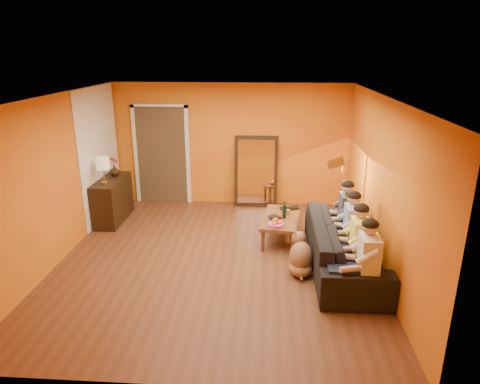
# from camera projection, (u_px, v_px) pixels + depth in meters

# --- Properties ---
(room_shell) EXTENTS (5.00, 5.50, 2.60)m
(room_shell) POSITION_uv_depth(u_px,v_px,m) (218.00, 176.00, 6.88)
(room_shell) COLOR brown
(room_shell) RESTS_ON ground
(white_accent) EXTENTS (0.02, 1.90, 2.58)m
(white_accent) POSITION_uv_depth(u_px,v_px,m) (100.00, 154.00, 8.34)
(white_accent) COLOR white
(white_accent) RESTS_ON wall_left
(doorway_recess) EXTENTS (1.06, 0.30, 2.10)m
(doorway_recess) POSITION_uv_depth(u_px,v_px,m) (163.00, 154.00, 9.38)
(doorway_recess) COLOR #3F2D19
(doorway_recess) RESTS_ON floor
(door_jamb_left) EXTENTS (0.08, 0.06, 2.20)m
(door_jamb_left) POSITION_uv_depth(u_px,v_px,m) (136.00, 155.00, 9.30)
(door_jamb_left) COLOR white
(door_jamb_left) RESTS_ON wall_back
(door_jamb_right) EXTENTS (0.08, 0.06, 2.20)m
(door_jamb_right) POSITION_uv_depth(u_px,v_px,m) (188.00, 156.00, 9.23)
(door_jamb_right) COLOR white
(door_jamb_right) RESTS_ON wall_back
(door_header) EXTENTS (1.22, 0.06, 0.08)m
(door_header) POSITION_uv_depth(u_px,v_px,m) (159.00, 106.00, 8.93)
(door_header) COLOR white
(door_header) RESTS_ON wall_back
(mirror_frame) EXTENTS (0.92, 0.27, 1.51)m
(mirror_frame) POSITION_uv_depth(u_px,v_px,m) (256.00, 171.00, 9.15)
(mirror_frame) COLOR black
(mirror_frame) RESTS_ON floor
(mirror_glass) EXTENTS (0.78, 0.21, 1.35)m
(mirror_glass) POSITION_uv_depth(u_px,v_px,m) (256.00, 172.00, 9.12)
(mirror_glass) COLOR white
(mirror_glass) RESTS_ON mirror_frame
(sideboard) EXTENTS (0.44, 1.18, 0.85)m
(sideboard) POSITION_uv_depth(u_px,v_px,m) (113.00, 200.00, 8.42)
(sideboard) COLOR black
(sideboard) RESTS_ON floor
(table_lamp) EXTENTS (0.24, 0.24, 0.51)m
(table_lamp) POSITION_uv_depth(u_px,v_px,m) (103.00, 171.00, 7.92)
(table_lamp) COLOR beige
(table_lamp) RESTS_ON sideboard
(sofa) EXTENTS (2.53, 0.99, 0.74)m
(sofa) POSITION_uv_depth(u_px,v_px,m) (344.00, 246.00, 6.59)
(sofa) COLOR black
(sofa) RESTS_ON floor
(coffee_table) EXTENTS (0.76, 1.28, 0.42)m
(coffee_table) POSITION_uv_depth(u_px,v_px,m) (281.00, 228.00, 7.65)
(coffee_table) COLOR brown
(coffee_table) RESTS_ON floor
(floor_lamp) EXTENTS (0.33, 0.28, 1.44)m
(floor_lamp) POSITION_uv_depth(u_px,v_px,m) (340.00, 199.00, 7.59)
(floor_lamp) COLOR gold
(floor_lamp) RESTS_ON floor
(dog) EXTENTS (0.47, 0.62, 0.66)m
(dog) POSITION_uv_depth(u_px,v_px,m) (301.00, 254.00, 6.42)
(dog) COLOR #956143
(dog) RESTS_ON floor
(person_far_left) EXTENTS (0.70, 0.44, 1.22)m
(person_far_left) POSITION_uv_depth(u_px,v_px,m) (368.00, 263.00, 5.56)
(person_far_left) COLOR beige
(person_far_left) RESTS_ON sofa
(person_mid_left) EXTENTS (0.70, 0.44, 1.22)m
(person_mid_left) POSITION_uv_depth(u_px,v_px,m) (360.00, 244.00, 6.08)
(person_mid_left) COLOR #E9E54D
(person_mid_left) RESTS_ON sofa
(person_mid_right) EXTENTS (0.70, 0.44, 1.22)m
(person_mid_right) POSITION_uv_depth(u_px,v_px,m) (353.00, 229.00, 6.60)
(person_mid_right) COLOR #7F99C5
(person_mid_right) RESTS_ON sofa
(person_far_right) EXTENTS (0.70, 0.44, 1.22)m
(person_far_right) POSITION_uv_depth(u_px,v_px,m) (347.00, 216.00, 7.12)
(person_far_right) COLOR #303135
(person_far_right) RESTS_ON sofa
(fruit_bowl) EXTENTS (0.26, 0.26, 0.16)m
(fruit_bowl) POSITION_uv_depth(u_px,v_px,m) (276.00, 222.00, 7.14)
(fruit_bowl) COLOR #D1499B
(fruit_bowl) RESTS_ON coffee_table
(wine_bottle) EXTENTS (0.07, 0.07, 0.31)m
(wine_bottle) POSITION_uv_depth(u_px,v_px,m) (284.00, 210.00, 7.48)
(wine_bottle) COLOR black
(wine_bottle) RESTS_ON coffee_table
(tumbler) EXTENTS (0.10, 0.10, 0.09)m
(tumbler) POSITION_uv_depth(u_px,v_px,m) (288.00, 212.00, 7.68)
(tumbler) COLOR #B27F3F
(tumbler) RESTS_ON coffee_table
(laptop) EXTENTS (0.41, 0.31, 0.03)m
(laptop) POSITION_uv_depth(u_px,v_px,m) (290.00, 209.00, 7.90)
(laptop) COLOR black
(laptop) RESTS_ON coffee_table
(book_lower) EXTENTS (0.23, 0.28, 0.02)m
(book_lower) POSITION_uv_depth(u_px,v_px,m) (271.00, 220.00, 7.40)
(book_lower) COLOR black
(book_lower) RESTS_ON coffee_table
(book_mid) EXTENTS (0.20, 0.27, 0.02)m
(book_mid) POSITION_uv_depth(u_px,v_px,m) (272.00, 219.00, 7.40)
(book_mid) COLOR #B42B14
(book_mid) RESTS_ON book_lower
(book_upper) EXTENTS (0.28, 0.28, 0.02)m
(book_upper) POSITION_uv_depth(u_px,v_px,m) (271.00, 218.00, 7.38)
(book_upper) COLOR black
(book_upper) RESTS_ON book_mid
(vase) EXTENTS (0.20, 0.20, 0.21)m
(vase) POSITION_uv_depth(u_px,v_px,m) (114.00, 171.00, 8.48)
(vase) COLOR black
(vase) RESTS_ON sideboard
(flowers) EXTENTS (0.17, 0.17, 0.39)m
(flowers) POSITION_uv_depth(u_px,v_px,m) (113.00, 160.00, 8.42)
(flowers) COLOR #B42B14
(flowers) RESTS_ON vase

